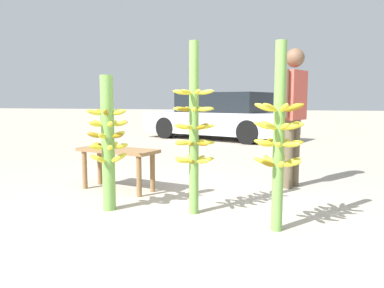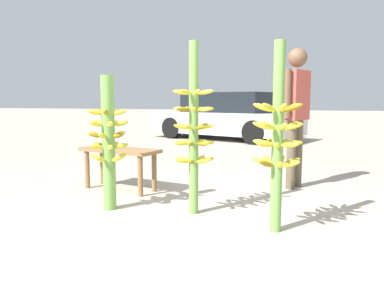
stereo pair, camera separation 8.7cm
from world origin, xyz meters
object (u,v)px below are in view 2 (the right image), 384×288
object	(u,v)px
vendor_person	(296,104)
banana_stalk_left	(108,141)
banana_stalk_center	(194,128)
market_bench	(120,157)
banana_stalk_right	(278,137)
parked_car	(226,117)

from	to	relation	value
vendor_person	banana_stalk_left	bearing A→B (deg)	155.79
banana_stalk_center	market_bench	size ratio (longest dim) A/B	1.53
banana_stalk_left	banana_stalk_center	world-z (taller)	banana_stalk_center
banana_stalk_right	parked_car	size ratio (longest dim) A/B	0.35
banana_stalk_center	parked_car	distance (m)	7.11
banana_stalk_left	vendor_person	size ratio (longest dim) A/B	0.78
banana_stalk_right	vendor_person	bearing A→B (deg)	86.80
banana_stalk_right	banana_stalk_left	bearing A→B (deg)	174.34
banana_stalk_right	market_bench	bearing A→B (deg)	154.17
banana_stalk_right	vendor_person	distance (m)	1.69
banana_stalk_center	banana_stalk_right	size ratio (longest dim) A/B	1.05
banana_stalk_center	market_bench	world-z (taller)	banana_stalk_center
market_bench	vendor_person	bearing A→B (deg)	32.98
banana_stalk_left	banana_stalk_right	world-z (taller)	banana_stalk_right
banana_stalk_center	vendor_person	size ratio (longest dim) A/B	0.95
banana_stalk_left	vendor_person	xyz separation A→B (m)	(1.74, 1.51, 0.35)
market_bench	banana_stalk_center	bearing A→B (deg)	-17.14
banana_stalk_left	banana_stalk_right	size ratio (longest dim) A/B	0.85
vendor_person	market_bench	distance (m)	2.25
banana_stalk_center	vendor_person	distance (m)	1.67
banana_stalk_right	parked_car	xyz separation A→B (m)	(-1.95, 7.28, -0.17)
banana_stalk_right	vendor_person	size ratio (longest dim) A/B	0.91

